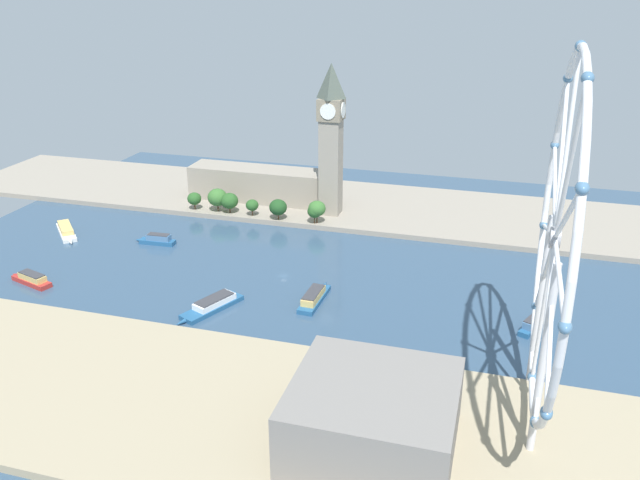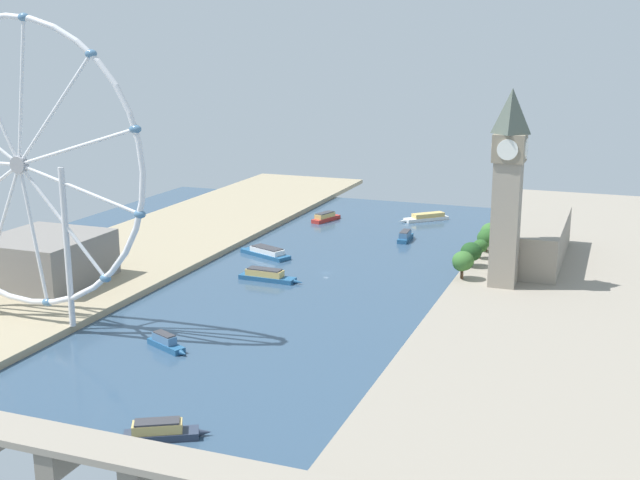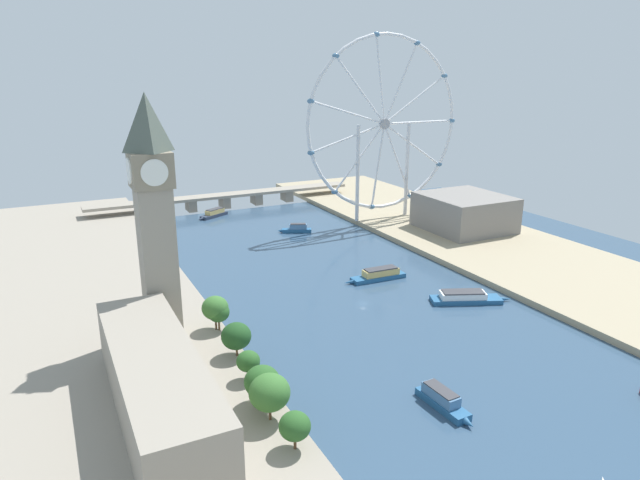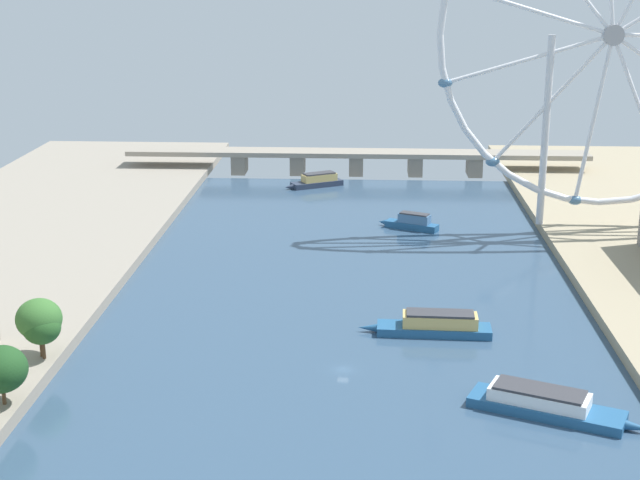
{
  "view_description": "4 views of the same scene",
  "coord_description": "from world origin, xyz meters",
  "px_view_note": "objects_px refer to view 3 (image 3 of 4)",
  "views": [
    {
      "loc": [
        276.57,
        98.83,
        139.75
      ],
      "look_at": [
        -20.16,
        12.89,
        12.73
      ],
      "focal_mm": 36.79,
      "sensor_mm": 36.0,
      "label": 1
    },
    {
      "loc": [
        -134.06,
        364.04,
        111.23
      ],
      "look_at": [
        0.58,
        6.69,
        18.33
      ],
      "focal_mm": 45.49,
      "sensor_mm": 36.0,
      "label": 2
    },
    {
      "loc": [
        -120.14,
        -198.88,
        99.02
      ],
      "look_at": [
        8.78,
        60.89,
        11.76
      ],
      "focal_mm": 31.66,
      "sensor_mm": 36.0,
      "label": 3
    },
    {
      "loc": [
        4.73,
        -192.6,
        87.48
      ],
      "look_at": [
        -9.44,
        82.36,
        6.02
      ],
      "focal_mm": 52.3,
      "sensor_mm": 36.0,
      "label": 4
    }
  ],
  "objects_px": {
    "tour_boat_1": "(466,298)",
    "tour_boat_2": "(214,214)",
    "clock_tower": "(155,217)",
    "tour_boat_4": "(443,400)",
    "parliament_block": "(157,385)",
    "ferris_wheel": "(384,125)",
    "tour_boat_3": "(379,275)",
    "riverside_hall": "(464,212)",
    "river_bridge": "(224,198)",
    "tour_boat_6": "(297,229)"
  },
  "relations": [
    {
      "from": "tour_boat_1",
      "to": "tour_boat_2",
      "type": "relative_size",
      "value": 1.48
    },
    {
      "from": "clock_tower",
      "to": "tour_boat_4",
      "type": "distance_m",
      "value": 115.17
    },
    {
      "from": "parliament_block",
      "to": "ferris_wheel",
      "type": "bearing_deg",
      "value": 42.7
    },
    {
      "from": "tour_boat_2",
      "to": "tour_boat_4",
      "type": "relative_size",
      "value": 1.02
    },
    {
      "from": "tour_boat_2",
      "to": "tour_boat_1",
      "type": "bearing_deg",
      "value": 77.35
    },
    {
      "from": "tour_boat_3",
      "to": "tour_boat_4",
      "type": "bearing_deg",
      "value": 70.01
    },
    {
      "from": "tour_boat_2",
      "to": "ferris_wheel",
      "type": "bearing_deg",
      "value": 118.27
    },
    {
      "from": "tour_boat_1",
      "to": "parliament_block",
      "type": "bearing_deg",
      "value": -143.77
    },
    {
      "from": "riverside_hall",
      "to": "tour_boat_2",
      "type": "relative_size",
      "value": 2.08
    },
    {
      "from": "clock_tower",
      "to": "tour_boat_3",
      "type": "distance_m",
      "value": 120.43
    },
    {
      "from": "tour_boat_2",
      "to": "tour_boat_4",
      "type": "bearing_deg",
      "value": 60.49
    },
    {
      "from": "river_bridge",
      "to": "tour_boat_2",
      "type": "bearing_deg",
      "value": -121.82
    },
    {
      "from": "riverside_hall",
      "to": "river_bridge",
      "type": "xyz_separation_m",
      "value": [
        -113.87,
        136.74,
        -6.52
      ]
    },
    {
      "from": "river_bridge",
      "to": "riverside_hall",
      "type": "bearing_deg",
      "value": -50.21
    },
    {
      "from": "tour_boat_1",
      "to": "tour_boat_4",
      "type": "bearing_deg",
      "value": -111.59
    },
    {
      "from": "ferris_wheel",
      "to": "tour_boat_4",
      "type": "xyz_separation_m",
      "value": [
        -102.32,
        -196.52,
        -62.77
      ]
    },
    {
      "from": "ferris_wheel",
      "to": "parliament_block",
      "type": "bearing_deg",
      "value": -137.3
    },
    {
      "from": "riverside_hall",
      "to": "tour_boat_4",
      "type": "xyz_separation_m",
      "value": [
        -133.36,
        -149.22,
        -11.39
      ]
    },
    {
      "from": "ferris_wheel",
      "to": "tour_boat_4",
      "type": "bearing_deg",
      "value": -117.5
    },
    {
      "from": "ferris_wheel",
      "to": "tour_boat_3",
      "type": "bearing_deg",
      "value": -123.03
    },
    {
      "from": "tour_boat_1",
      "to": "tour_boat_4",
      "type": "xyz_separation_m",
      "value": [
        -61.01,
        -61.44,
        0.27
      ]
    },
    {
      "from": "riverside_hall",
      "to": "tour_boat_3",
      "type": "distance_m",
      "value": 103.54
    },
    {
      "from": "clock_tower",
      "to": "tour_boat_1",
      "type": "height_order",
      "value": "clock_tower"
    },
    {
      "from": "tour_boat_2",
      "to": "river_bridge",
      "type": "bearing_deg",
      "value": -150.5
    },
    {
      "from": "tour_boat_3",
      "to": "tour_boat_1",
      "type": "bearing_deg",
      "value": 117.18
    },
    {
      "from": "ferris_wheel",
      "to": "tour_boat_1",
      "type": "bearing_deg",
      "value": -107.0
    },
    {
      "from": "parliament_block",
      "to": "ferris_wheel",
      "type": "relative_size",
      "value": 0.74
    },
    {
      "from": "tour_boat_6",
      "to": "tour_boat_2",
      "type": "bearing_deg",
      "value": -35.67
    },
    {
      "from": "tour_boat_4",
      "to": "tour_boat_2",
      "type": "bearing_deg",
      "value": 176.45
    },
    {
      "from": "riverside_hall",
      "to": "tour_boat_6",
      "type": "relative_size",
      "value": 2.37
    },
    {
      "from": "tour_boat_2",
      "to": "tour_boat_3",
      "type": "xyz_separation_m",
      "value": [
        37.68,
        -157.72,
        0.02
      ]
    },
    {
      "from": "clock_tower",
      "to": "riverside_hall",
      "type": "relative_size",
      "value": 1.79
    },
    {
      "from": "clock_tower",
      "to": "tour_boat_6",
      "type": "bearing_deg",
      "value": 47.66
    },
    {
      "from": "parliament_block",
      "to": "tour_boat_6",
      "type": "bearing_deg",
      "value": 54.89
    },
    {
      "from": "ferris_wheel",
      "to": "riverside_hall",
      "type": "relative_size",
      "value": 2.38
    },
    {
      "from": "riverside_hall",
      "to": "tour_boat_2",
      "type": "distance_m",
      "value": 171.28
    },
    {
      "from": "clock_tower",
      "to": "river_bridge",
      "type": "relative_size",
      "value": 0.45
    },
    {
      "from": "ferris_wheel",
      "to": "tour_boat_1",
      "type": "height_order",
      "value": "ferris_wheel"
    },
    {
      "from": "tour_boat_1",
      "to": "tour_boat_6",
      "type": "xyz_separation_m",
      "value": [
        -21.24,
        136.82,
        0.15
      ]
    },
    {
      "from": "riverside_hall",
      "to": "tour_boat_3",
      "type": "xyz_separation_m",
      "value": [
        -91.9,
        -46.3,
        -11.43
      ]
    },
    {
      "from": "river_bridge",
      "to": "tour_boat_6",
      "type": "xyz_separation_m",
      "value": [
        20.28,
        -87.7,
        -4.99
      ]
    },
    {
      "from": "tour_boat_2",
      "to": "parliament_block",
      "type": "bearing_deg",
      "value": 41.61
    },
    {
      "from": "river_bridge",
      "to": "tour_boat_4",
      "type": "relative_size",
      "value": 8.48
    },
    {
      "from": "parliament_block",
      "to": "ferris_wheel",
      "type": "xyz_separation_m",
      "value": [
        181.55,
        167.51,
        51.87
      ]
    },
    {
      "from": "tour_boat_4",
      "to": "ferris_wheel",
      "type": "bearing_deg",
      "value": 149.77
    },
    {
      "from": "tour_boat_6",
      "to": "tour_boat_1",
      "type": "bearing_deg",
      "value": 123.18
    },
    {
      "from": "riverside_hall",
      "to": "tour_boat_4",
      "type": "relative_size",
      "value": 2.13
    },
    {
      "from": "ferris_wheel",
      "to": "tour_boat_3",
      "type": "relative_size",
      "value": 3.63
    },
    {
      "from": "parliament_block",
      "to": "river_bridge",
      "type": "relative_size",
      "value": 0.44
    },
    {
      "from": "clock_tower",
      "to": "tour_boat_3",
      "type": "xyz_separation_m",
      "value": [
        108.65,
        22.04,
        -47.05
      ]
    }
  ]
}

